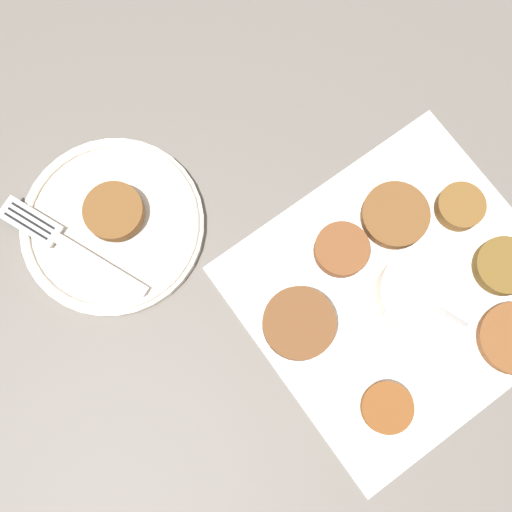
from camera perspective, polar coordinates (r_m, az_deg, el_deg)
The scene contains 12 objects.
ground_plane at distance 0.71m, azimuth 11.93°, elevation -4.30°, with size 4.00×4.00×0.00m, color #605B56.
napkin at distance 0.71m, azimuth 13.69°, elevation -3.40°, with size 0.38×0.35×0.00m.
sauce_bowl at distance 0.69m, azimuth 15.40°, elevation -3.69°, with size 0.11×0.10×0.10m.
fritter_0 at distance 0.72m, azimuth 13.10°, elevation 3.80°, with size 0.08×0.08×0.02m.
fritter_1 at distance 0.74m, azimuth 22.51°, elevation -0.89°, with size 0.07×0.07×0.02m.
fritter_2 at distance 0.69m, azimuth 12.37°, elevation -13.93°, with size 0.06×0.06×0.01m.
fritter_3 at distance 0.68m, azimuth 4.11°, elevation -6.44°, with size 0.08×0.08×0.02m.
fritter_5 at distance 0.70m, azimuth 8.14°, elevation 0.60°, with size 0.06×0.06×0.02m.
fritter_6 at distance 0.74m, azimuth 18.85°, elevation 4.47°, with size 0.06×0.06×0.02m.
serving_plate at distance 0.72m, azimuth -13.51°, elevation 2.89°, with size 0.22×0.22×0.02m.
fritter_on_plate at distance 0.71m, azimuth -13.39°, elevation 4.14°, with size 0.07×0.07×0.02m.
fork at distance 0.72m, azimuth -18.35°, elevation 1.60°, with size 0.12×0.18×0.00m.
Camera 1 is at (0.17, 0.01, 0.69)m, focal length 42.00 mm.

